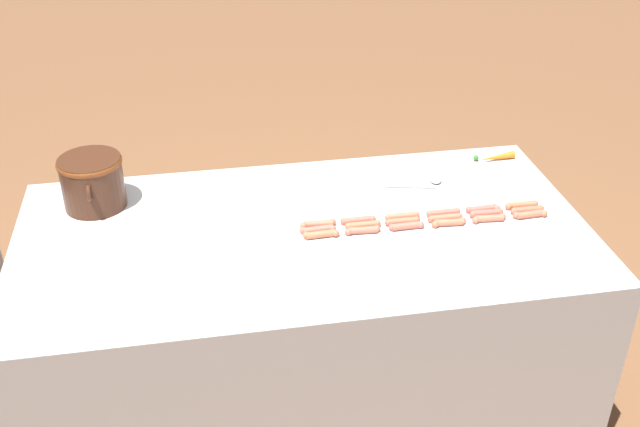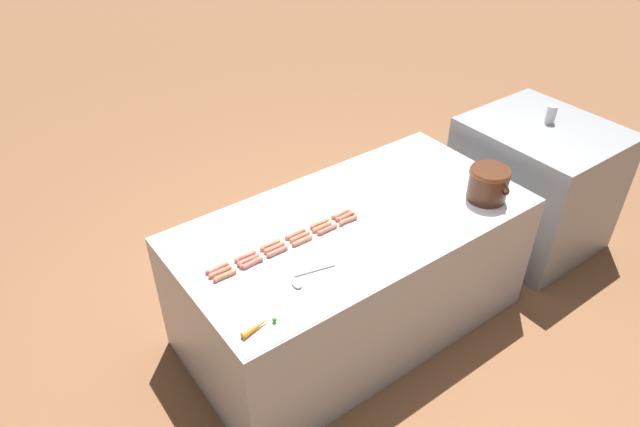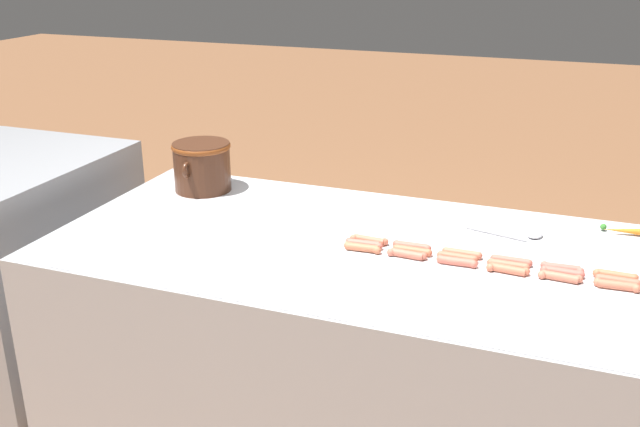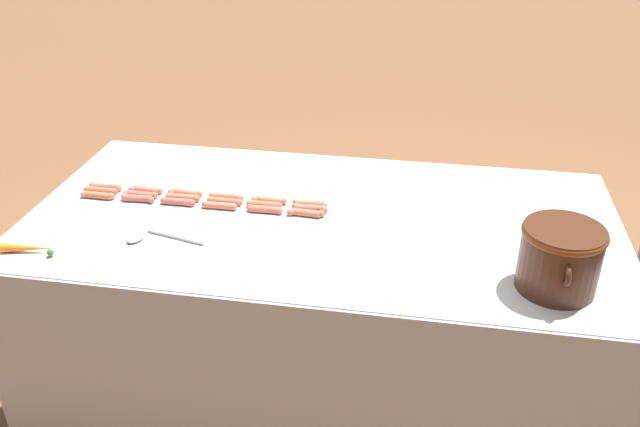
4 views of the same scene
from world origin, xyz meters
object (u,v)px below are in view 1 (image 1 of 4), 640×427
object	(u,v)px
hot_dog_3	(406,226)
hot_dog_16	(358,220)
hot_dog_10	(363,225)
hot_dog_14	(443,213)
hot_dog_7	(486,213)
carrot	(495,157)
hot_dog_11	(318,230)
hot_dog_17	(318,224)
bean_pot	(92,180)
hot_dog_12	(522,205)
hot_dog_9	(402,221)
hot_dog_2	(449,222)
hot_dog_4	(363,230)
hot_dog_15	(402,216)
serving_spoon	(426,182)
hot_dog_0	(530,214)
hot_dog_6	(527,210)
hot_dog_13	(483,209)
hot_dog_8	(445,218)
hot_dog_1	(489,218)
hot_dog_5	(321,234)

from	to	relation	value
hot_dog_3	hot_dog_16	distance (m)	0.18
hot_dog_10	hot_dog_14	xyz separation A→B (m)	(0.03, -0.32, 0.00)
hot_dog_7	hot_dog_14	bearing A→B (deg)	78.80
carrot	hot_dog_11	bearing A→B (deg)	117.03
hot_dog_17	bean_pot	distance (m)	0.87
hot_dog_12	hot_dog_9	bearing A→B (deg)	94.15
hot_dog_2	hot_dog_12	xyz separation A→B (m)	(0.07, -0.31, 0.00)
hot_dog_4	hot_dog_15	bearing A→B (deg)	-67.25
hot_dog_10	serving_spoon	size ratio (longest dim) A/B	0.49
hot_dog_12	hot_dog_0	bearing A→B (deg)	-177.30
hot_dog_12	serving_spoon	distance (m)	0.39
hot_dog_0	hot_dog_15	xyz separation A→B (m)	(0.07, 0.47, 0.00)
hot_dog_6	serving_spoon	world-z (taller)	hot_dog_6
hot_dog_16	hot_dog_12	bearing A→B (deg)	-90.09
hot_dog_10	hot_dog_15	world-z (taller)	same
hot_dog_3	hot_dog_17	distance (m)	0.32
bean_pot	hot_dog_10	bearing A→B (deg)	-109.17
serving_spoon	hot_dog_9	bearing A→B (deg)	148.19
hot_dog_11	hot_dog_13	xyz separation A→B (m)	(0.03, -0.64, 0.00)
hot_dog_9	hot_dog_17	distance (m)	0.31
hot_dog_4	hot_dog_14	distance (m)	0.33
hot_dog_3	hot_dog_10	distance (m)	0.16
hot_dog_10	hot_dog_3	bearing A→B (deg)	-102.90
hot_dog_9	hot_dog_10	xyz separation A→B (m)	(0.00, 0.15, 0.00)
hot_dog_13	hot_dog_14	world-z (taller)	same
hot_dog_13	hot_dog_4	bearing A→B (deg)	97.97
hot_dog_13	carrot	size ratio (longest dim) A/B	0.73
hot_dog_2	hot_dog_7	world-z (taller)	same
hot_dog_4	hot_dog_8	distance (m)	0.32
hot_dog_3	hot_dog_8	bearing A→B (deg)	-78.74
hot_dog_2	hot_dog_7	xyz separation A→B (m)	(0.04, -0.16, 0.00)
hot_dog_10	hot_dog_13	bearing A→B (deg)	-86.07
hot_dog_0	hot_dog_9	bearing A→B (deg)	85.66
hot_dog_0	hot_dog_16	bearing A→B (deg)	83.56
hot_dog_6	hot_dog_9	world-z (taller)	same
hot_dog_6	hot_dog_15	xyz separation A→B (m)	(0.04, 0.47, 0.00)
hot_dog_1	hot_dog_10	xyz separation A→B (m)	(0.04, 0.47, 0.00)
hot_dog_17	hot_dog_13	bearing A→B (deg)	-90.26
hot_dog_6	hot_dog_17	size ratio (longest dim) A/B	1.00
hot_dog_0	hot_dog_15	distance (m)	0.48
hot_dog_6	hot_dog_15	distance (m)	0.48
hot_dog_14	hot_dog_7	bearing A→B (deg)	-101.20
bean_pot	serving_spoon	world-z (taller)	bean_pot
hot_dog_9	hot_dog_16	size ratio (longest dim) A/B	1.00
hot_dog_5	hot_dog_2	bearing A→B (deg)	-90.37
hot_dog_4	hot_dog_8	size ratio (longest dim) A/B	1.00
hot_dog_9	hot_dog_10	bearing A→B (deg)	89.77
hot_dog_0	hot_dog_8	distance (m)	0.32
hot_dog_12	hot_dog_14	size ratio (longest dim) A/B	1.00
hot_dog_9	hot_dog_10	distance (m)	0.15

